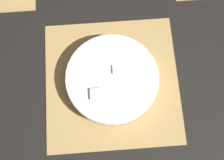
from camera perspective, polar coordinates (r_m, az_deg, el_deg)
name	(u,v)px	position (r m, az deg, el deg)	size (l,w,h in m)	color
ground_plane	(112,82)	(0.95, 0.00, -0.45)	(6.00, 6.00, 0.00)	black
bamboo_mat_center	(112,82)	(0.95, 0.00, -0.40)	(0.41, 0.40, 0.01)	#A8844C
fruit_salad_bowl	(112,79)	(0.92, -0.04, 0.17)	(0.28, 0.28, 0.06)	silver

